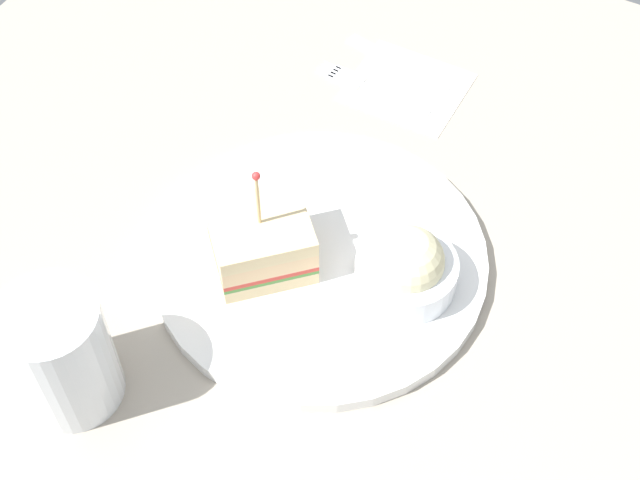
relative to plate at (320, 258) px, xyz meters
The scene contains 8 objects.
ground_plane 1.65cm from the plate, ahead, with size 95.43×95.43×2.00cm, color #9E9384.
plate is the anchor object (origin of this frame).
sandwich_half_center 6.00cm from the plate, 37.04° to the left, with size 10.75×10.73×11.44cm.
coleslaw_bowl 8.33cm from the plate, behind, with size 8.59×8.59×6.18cm.
drink_glass 23.42cm from the plate, 61.13° to the left, with size 7.78×7.78×11.09cm.
napkin 23.74cm from the plate, 83.41° to the right, with size 11.36×10.23×0.15cm, color beige.
fork 22.83cm from the plate, 72.04° to the right, with size 12.88×2.47×0.35cm.
knife 27.06cm from the plate, 77.63° to the right, with size 12.68×3.54×0.35cm.
Camera 1 is at (-22.75, 41.86, 66.23)cm, focal length 52.29 mm.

